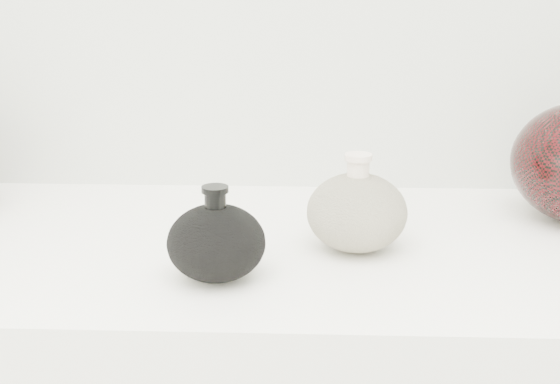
{
  "coord_description": "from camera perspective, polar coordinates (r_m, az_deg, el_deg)",
  "views": [
    {
      "loc": [
        0.07,
        0.02,
        1.25
      ],
      "look_at": [
        0.03,
        0.92,
        0.98
      ],
      "focal_mm": 50.0,
      "sensor_mm": 36.0,
      "label": 1
    }
  ],
  "objects": [
    {
      "name": "cream_gourd_vase",
      "position": [
        0.96,
        5.64,
        -1.43
      ],
      "size": [
        0.13,
        0.13,
        0.12
      ],
      "color": "#B9A38F",
      "rests_on": "display_counter"
    },
    {
      "name": "black_gourd_vase",
      "position": [
        0.87,
        -4.68,
        -3.66
      ],
      "size": [
        0.11,
        0.11,
        0.11
      ],
      "color": "black",
      "rests_on": "display_counter"
    }
  ]
}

